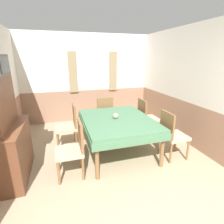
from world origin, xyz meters
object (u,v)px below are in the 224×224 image
dining_table (117,123)px  chair_left_near (73,147)px  vase (116,116)px  chair_head_window (104,113)px  chair_right_near (172,133)px  chair_right_far (146,116)px  sideboard (8,138)px  chair_left_far (69,125)px

dining_table → chair_left_near: (-0.94, -0.53, -0.12)m
vase → chair_head_window: bearing=88.1°
chair_right_near → chair_right_far: bearing=-180.0°
chair_right_far → sideboard: (-2.86, -0.79, 0.19)m
chair_right_far → chair_left_near: size_ratio=1.00×
dining_table → chair_head_window: 1.11m
chair_left_near → sideboard: bearing=75.2°
dining_table → chair_right_near: bearing=-29.3°
chair_head_window → chair_left_far: bearing=-148.6°
dining_table → chair_left_near: chair_left_near is taller
chair_head_window → sideboard: 2.37m
chair_left_near → vase: (0.90, 0.54, 0.28)m
chair_right_far → chair_left_far: 1.88m
dining_table → chair_left_far: chair_left_far is taller
chair_left_near → sideboard: 1.04m
chair_left_far → vase: 1.08m
dining_table → chair_right_far: chair_right_far is taller
dining_table → chair_right_far: 1.08m
dining_table → sideboard: 1.94m
chair_left_near → chair_head_window: bearing=-30.0°
chair_right_near → chair_head_window: size_ratio=1.00×
dining_table → chair_left_near: size_ratio=1.78×
dining_table → chair_right_near: 1.08m
chair_right_far → chair_right_near: same height
dining_table → chair_head_window: (-0.00, 1.10, -0.12)m
chair_head_window → vase: 1.13m
sideboard → vase: (1.89, 0.28, 0.09)m
sideboard → chair_left_far: bearing=38.9°
chair_right_near → sideboard: size_ratio=0.57×
chair_head_window → chair_right_near: bearing=-60.0°
dining_table → chair_left_far: bearing=150.7°
chair_right_far → sideboard: sideboard is taller
vase → chair_left_near: bearing=-149.2°
dining_table → chair_right_near: chair_right_near is taller
chair_left_near → chair_right_far: bearing=-60.7°
chair_left_far → chair_left_near: bearing=-180.0°
chair_left_near → chair_left_far: 1.05m
dining_table → chair_head_window: bearing=90.0°
chair_left_near → chair_left_far: bearing=0.0°
chair_head_window → chair_left_near: bearing=-120.0°
chair_right_far → chair_head_window: (-0.94, 0.57, 0.00)m
chair_left_near → chair_head_window: same height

